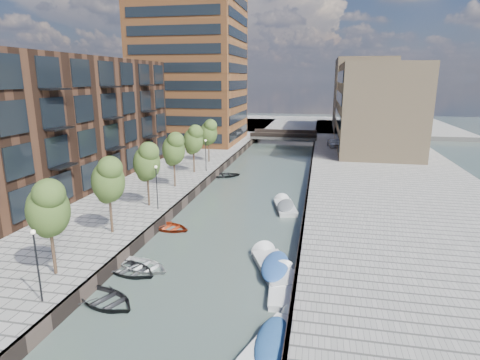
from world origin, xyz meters
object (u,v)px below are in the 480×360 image
(tree_5, at_px, (193,139))
(motorboat_2, at_px, (284,285))
(bridge, at_px, (284,136))
(motorboat_3, at_px, (273,266))
(tree_3, at_px, (147,161))
(sloop_2, at_px, (168,229))
(motorboat_0, at_px, (277,342))
(tree_6, at_px, (208,132))
(car, at_px, (333,143))
(sloop_4, at_px, (225,177))
(tree_1, at_px, (48,207))
(sloop_1, at_px, (130,272))
(sloop_0, at_px, (106,303))
(motorboat_4, at_px, (285,206))
(tree_2, at_px, (108,179))
(sloop_3, at_px, (144,269))
(tree_4, at_px, (174,148))

(tree_5, distance_m, motorboat_2, 29.14)
(bridge, relative_size, tree_5, 2.18)
(tree_5, distance_m, motorboat_3, 26.66)
(tree_5, xyz_separation_m, motorboat_3, (12.88, -22.78, -5.08))
(tree_3, bearing_deg, sloop_2, -45.41)
(motorboat_0, bearing_deg, tree_3, 129.85)
(tree_6, height_order, car, tree_6)
(sloop_4, bearing_deg, tree_6, 14.55)
(tree_1, height_order, tree_6, same)
(tree_5, height_order, motorboat_2, tree_5)
(tree_3, height_order, sloop_1, tree_3)
(tree_6, relative_size, sloop_2, 1.47)
(tree_5, relative_size, car, 1.40)
(sloop_0, bearing_deg, tree_3, 37.48)
(sloop_0, bearing_deg, tree_1, 98.16)
(tree_6, height_order, sloop_4, tree_6)
(sloop_2, xyz_separation_m, motorboat_4, (9.38, 7.74, 0.21))
(sloop_2, height_order, car, car)
(motorboat_4, bearing_deg, sloop_1, -119.63)
(sloop_1, distance_m, motorboat_4, 18.19)
(motorboat_4, distance_m, car, 33.36)
(car, bearing_deg, tree_1, -118.51)
(motorboat_4, bearing_deg, sloop_2, -140.47)
(sloop_1, distance_m, sloop_4, 27.70)
(bridge, height_order, sloop_1, bridge)
(motorboat_2, bearing_deg, tree_2, 163.50)
(tree_5, height_order, sloop_2, tree_5)
(sloop_1, bearing_deg, sloop_0, -155.25)
(tree_1, distance_m, sloop_1, 6.94)
(motorboat_2, distance_m, motorboat_3, 2.51)
(tree_5, relative_size, sloop_1, 1.40)
(tree_2, relative_size, car, 1.40)
(tree_3, bearing_deg, tree_1, -90.00)
(sloop_4, bearing_deg, motorboat_3, 177.07)
(tree_1, bearing_deg, tree_6, 90.00)
(sloop_1, bearing_deg, sloop_2, 22.29)
(tree_6, relative_size, motorboat_4, 1.11)
(bridge, xyz_separation_m, sloop_1, (-5.01, -58.21, -1.39))
(motorboat_4, height_order, car, car)
(motorboat_3, bearing_deg, tree_6, 113.39)
(bridge, distance_m, sloop_3, 57.71)
(tree_2, bearing_deg, motorboat_4, 42.89)
(motorboat_0, bearing_deg, motorboat_2, 92.20)
(car, bearing_deg, sloop_1, -115.83)
(sloop_4, distance_m, motorboat_2, 29.46)
(tree_4, distance_m, sloop_2, 11.86)
(bridge, height_order, motorboat_4, bridge)
(tree_5, distance_m, car, 29.76)
(motorboat_2, bearing_deg, motorboat_4, 94.95)
(tree_5, bearing_deg, sloop_1, -82.11)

